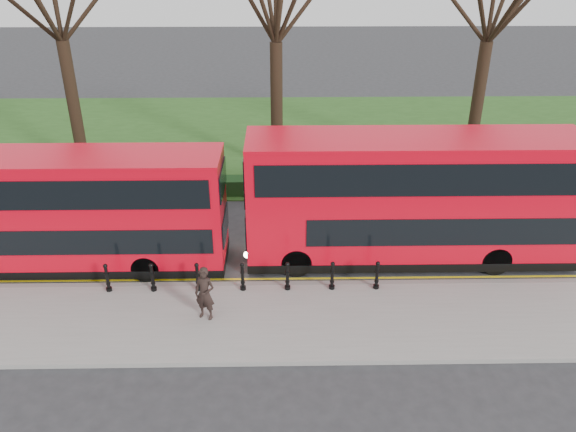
{
  "coord_description": "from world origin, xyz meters",
  "views": [
    {
      "loc": [
        2.1,
        -17.28,
        10.98
      ],
      "look_at": [
        2.4,
        0.5,
        2.0
      ],
      "focal_mm": 35.0,
      "sensor_mm": 36.0,
      "label": 1
    }
  ],
  "objects_px": {
    "bus_lead": "(71,212)",
    "pedestrian": "(205,294)",
    "bollard_row": "(243,277)",
    "bus_rear": "(412,200)"
  },
  "relations": [
    {
      "from": "bollard_row",
      "to": "pedestrian",
      "type": "bearing_deg",
      "value": -124.83
    },
    {
      "from": "bus_rear",
      "to": "pedestrian",
      "type": "bearing_deg",
      "value": -151.78
    },
    {
      "from": "bus_lead",
      "to": "pedestrian",
      "type": "height_order",
      "value": "bus_lead"
    },
    {
      "from": "bus_lead",
      "to": "pedestrian",
      "type": "bearing_deg",
      "value": -34.6
    },
    {
      "from": "bollard_row",
      "to": "pedestrian",
      "type": "height_order",
      "value": "pedestrian"
    },
    {
      "from": "bollard_row",
      "to": "bus_rear",
      "type": "distance_m",
      "value": 6.7
    },
    {
      "from": "bus_rear",
      "to": "pedestrian",
      "type": "relative_size",
      "value": 6.66
    },
    {
      "from": "bollard_row",
      "to": "bus_lead",
      "type": "height_order",
      "value": "bus_lead"
    },
    {
      "from": "bollard_row",
      "to": "bus_rear",
      "type": "xyz_separation_m",
      "value": [
        6.05,
        2.29,
        1.74
      ]
    },
    {
      "from": "bus_rear",
      "to": "bus_lead",
      "type": "bearing_deg",
      "value": -178.38
    }
  ]
}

